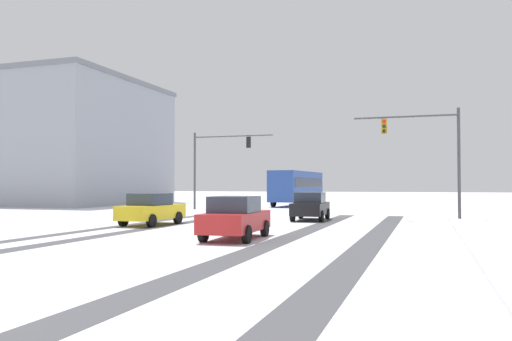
{
  "coord_description": "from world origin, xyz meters",
  "views": [
    {
      "loc": [
        8.39,
        -6.03,
        2.04
      ],
      "look_at": [
        0.0,
        19.25,
        2.8
      ],
      "focal_mm": 35.94,
      "sensor_mm": 36.0,
      "label": 1
    }
  ],
  "objects_px": {
    "car_red_third": "(235,218)",
    "bus_oncoming": "(297,186)",
    "traffic_signal_far_left": "(216,156)",
    "traffic_signal_near_right": "(429,144)",
    "office_building_far_left_block": "(27,144)",
    "car_black_lead": "(310,206)",
    "car_yellow_cab_second": "(151,209)"
  },
  "relations": [
    {
      "from": "car_red_third",
      "to": "car_black_lead",
      "type": "bearing_deg",
      "value": 87.72
    },
    {
      "from": "traffic_signal_far_left",
      "to": "office_building_far_left_block",
      "type": "bearing_deg",
      "value": 165.01
    },
    {
      "from": "car_red_third",
      "to": "bus_oncoming",
      "type": "relative_size",
      "value": 0.38
    },
    {
      "from": "bus_oncoming",
      "to": "office_building_far_left_block",
      "type": "xyz_separation_m",
      "value": [
        -30.53,
        -3.17,
        4.64
      ]
    },
    {
      "from": "car_yellow_cab_second",
      "to": "car_red_third",
      "type": "xyz_separation_m",
      "value": [
        6.5,
        -5.05,
        0.0
      ]
    },
    {
      "from": "traffic_signal_far_left",
      "to": "car_black_lead",
      "type": "height_order",
      "value": "traffic_signal_far_left"
    },
    {
      "from": "bus_oncoming",
      "to": "office_building_far_left_block",
      "type": "relative_size",
      "value": 0.4
    },
    {
      "from": "traffic_signal_far_left",
      "to": "car_red_third",
      "type": "bearing_deg",
      "value": -65.42
    },
    {
      "from": "car_yellow_cab_second",
      "to": "car_black_lead",
      "type": "bearing_deg",
      "value": 41.42
    },
    {
      "from": "traffic_signal_far_left",
      "to": "bus_oncoming",
      "type": "distance_m",
      "value": 11.36
    },
    {
      "from": "car_yellow_cab_second",
      "to": "car_red_third",
      "type": "relative_size",
      "value": 1.0
    },
    {
      "from": "car_red_third",
      "to": "bus_oncoming",
      "type": "xyz_separation_m",
      "value": [
        -5.34,
        31.59,
        1.18
      ]
    },
    {
      "from": "car_yellow_cab_second",
      "to": "office_building_far_left_block",
      "type": "bearing_deg",
      "value": 141.49
    },
    {
      "from": "traffic_signal_near_right",
      "to": "car_yellow_cab_second",
      "type": "bearing_deg",
      "value": -148.28
    },
    {
      "from": "traffic_signal_far_left",
      "to": "office_building_far_left_block",
      "type": "xyz_separation_m",
      "value": [
        -26.07,
        6.98,
        2.15
      ]
    },
    {
      "from": "office_building_far_left_block",
      "to": "traffic_signal_near_right",
      "type": "bearing_deg",
      "value": -19.31
    },
    {
      "from": "traffic_signal_far_left",
      "to": "traffic_signal_near_right",
      "type": "bearing_deg",
      "value": -25.57
    },
    {
      "from": "car_red_third",
      "to": "office_building_far_left_block",
      "type": "height_order",
      "value": "office_building_far_left_block"
    },
    {
      "from": "traffic_signal_far_left",
      "to": "car_red_third",
      "type": "xyz_separation_m",
      "value": [
        9.81,
        -21.44,
        -3.67
      ]
    },
    {
      "from": "bus_oncoming",
      "to": "office_building_far_left_block",
      "type": "height_order",
      "value": "office_building_far_left_block"
    },
    {
      "from": "traffic_signal_far_left",
      "to": "car_yellow_cab_second",
      "type": "distance_m",
      "value": 17.12
    },
    {
      "from": "traffic_signal_near_right",
      "to": "car_red_third",
      "type": "relative_size",
      "value": 1.55
    },
    {
      "from": "car_yellow_cab_second",
      "to": "car_red_third",
      "type": "height_order",
      "value": "same"
    },
    {
      "from": "car_black_lead",
      "to": "car_yellow_cab_second",
      "type": "height_order",
      "value": "same"
    },
    {
      "from": "car_yellow_cab_second",
      "to": "office_building_far_left_block",
      "type": "relative_size",
      "value": 0.15
    },
    {
      "from": "traffic_signal_near_right",
      "to": "traffic_signal_far_left",
      "type": "bearing_deg",
      "value": 154.43
    },
    {
      "from": "car_red_third",
      "to": "traffic_signal_far_left",
      "type": "bearing_deg",
      "value": 114.58
    },
    {
      "from": "car_red_third",
      "to": "bus_oncoming",
      "type": "distance_m",
      "value": 32.06
    },
    {
      "from": "traffic_signal_near_right",
      "to": "car_black_lead",
      "type": "bearing_deg",
      "value": -161.31
    },
    {
      "from": "traffic_signal_near_right",
      "to": "car_black_lead",
      "type": "height_order",
      "value": "traffic_signal_near_right"
    },
    {
      "from": "car_black_lead",
      "to": "bus_oncoming",
      "type": "bearing_deg",
      "value": 105.83
    },
    {
      "from": "traffic_signal_near_right",
      "to": "car_red_third",
      "type": "distance_m",
      "value": 15.54
    }
  ]
}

